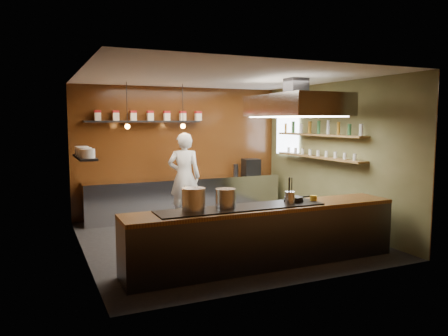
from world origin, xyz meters
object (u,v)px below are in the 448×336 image
extractor_hood (296,105)px  espresso_machine (251,167)px  stockpot_small (226,198)px  stockpot_large (194,199)px  chef (184,177)px

extractor_hood → espresso_machine: bearing=81.1°
extractor_hood → espresso_machine: size_ratio=5.18×
extractor_hood → stockpot_small: (-1.95, -1.16, -1.42)m
extractor_hood → stockpot_small: extractor_hood is taller
stockpot_small → espresso_machine: 4.38m
stockpot_large → stockpot_small: (0.50, 0.01, -0.02)m
extractor_hood → stockpot_large: extractor_hood is taller
chef → extractor_hood: bearing=142.9°
extractor_hood → espresso_machine: extractor_hood is taller
chef → stockpot_large: bearing=92.8°
stockpot_large → chef: 3.51m
stockpot_large → espresso_machine: size_ratio=0.88×
stockpot_large → stockpot_small: size_ratio=1.11×
extractor_hood → stockpot_small: 2.68m
stockpot_small → espresso_machine: size_ratio=0.79×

